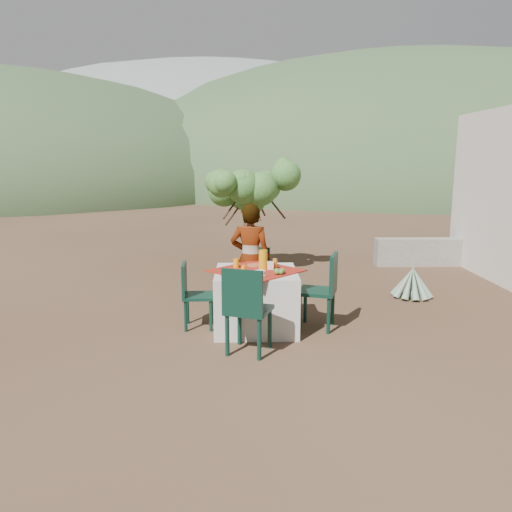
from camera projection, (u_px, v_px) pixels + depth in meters
The scene contains 24 objects.
ground at pixel (270, 319), 6.78m from camera, with size 160.00×160.00×0.00m, color #382619.
table at pixel (256, 299), 6.33m from camera, with size 1.30×1.30×0.76m.
chair_far at pixel (255, 273), 7.38m from camera, with size 0.48×0.48×0.85m.
chair_near at pixel (246, 307), 5.43m from camera, with size 0.59×0.59×0.99m.
chair_left at pixel (193, 292), 6.34m from camera, with size 0.40×0.40×0.84m.
chair_right at pixel (324, 287), 6.29m from camera, with size 0.56×0.56×0.97m.
person at pixel (250, 259), 6.90m from camera, with size 0.56×0.37×1.55m, color #8C6651.
shrub_tree at pixel (254, 195), 9.31m from camera, with size 1.59×1.56×1.87m.
agave at pixel (412, 283), 7.78m from camera, with size 0.64×0.64×0.68m.
stone_wall at pixel (439, 252), 10.13m from camera, with size 2.60×0.35×0.55m, color gray.
hill_near_left at pixel (1, 189), 35.87m from camera, with size 40.00×40.00×16.00m, color #304C2A.
hill_near_right at pixel (391, 184), 42.33m from camera, with size 48.00×48.00×20.00m, color #304C2A.
hill_far_center at pixel (214, 178), 57.73m from camera, with size 60.00×60.00×24.00m, color slate.
plate_far at pixel (255, 265), 6.51m from camera, with size 0.22×0.22×0.01m, color #945427.
plate_near at pixel (256, 274), 6.00m from camera, with size 0.22×0.22×0.01m, color #945427.
glass_far at pixel (236, 263), 6.39m from camera, with size 0.07×0.07×0.12m, color orange.
glass_near at pixel (244, 269), 6.09m from camera, with size 0.06×0.06×0.09m, color orange.
juice_pitcher at pixel (263, 259), 6.31m from camera, with size 0.11×0.11×0.24m, color orange.
bowl_plate at pixel (260, 275), 5.96m from camera, with size 0.19×0.19×0.01m, color #945427.
white_bowl at pixel (260, 273), 5.95m from camera, with size 0.14×0.14×0.05m, color silver.
jar_left at pixel (275, 265), 6.35m from camera, with size 0.06×0.06×0.10m, color orange.
jar_right at pixel (275, 262), 6.50m from camera, with size 0.06×0.06×0.09m, color orange.
napkin_holder at pixel (271, 265), 6.29m from camera, with size 0.08×0.05×0.10m, color silver.
fruit_cluster at pixel (279, 271), 6.03m from camera, with size 0.14×0.13×0.07m.
Camera 1 is at (-0.32, -6.48, 2.13)m, focal length 35.00 mm.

